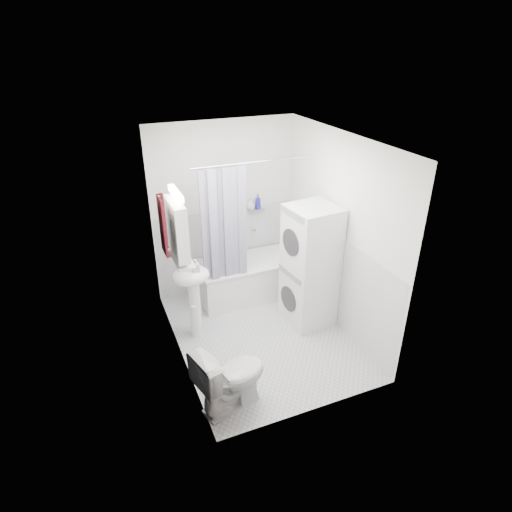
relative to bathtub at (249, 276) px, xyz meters
name	(u,v)px	position (x,y,z in m)	size (l,w,h in m)	color
floor	(261,334)	(-0.20, -0.92, -0.30)	(2.60, 2.60, 0.00)	silver
room_walls	(262,225)	(-0.20, -0.92, 1.19)	(2.60, 2.60, 2.60)	white
wainscot	(252,282)	(-0.20, -0.63, 0.30)	(1.98, 2.58, 2.58)	white
door	(193,307)	(-1.15, -1.47, 0.70)	(0.05, 2.00, 2.00)	brown
bathtub	(249,276)	(0.00, 0.00, 0.00)	(1.43, 0.68, 0.55)	white
tub_spout	(253,229)	(0.20, 0.33, 0.57)	(0.04, 0.04, 0.12)	silver
curtain_rod	(257,162)	(0.00, -0.28, 1.70)	(0.02, 0.02, 1.61)	silver
shower_curtain	(224,226)	(-0.43, -0.28, 0.95)	(0.55, 0.02, 1.45)	#151344
sink	(192,286)	(-0.96, -0.61, 0.40)	(0.44, 0.37, 1.04)	white
medicine_cabinet	(177,227)	(-1.11, -0.82, 1.26)	(0.13, 0.50, 0.71)	white
shelf	(182,259)	(-1.09, -0.82, 0.90)	(0.18, 0.54, 0.03)	silver
shower_caddy	(257,210)	(0.25, 0.32, 0.85)	(0.22, 0.06, 0.02)	silver
towel	(163,224)	(-1.14, -0.17, 1.05)	(0.07, 0.30, 0.73)	#540E1E
washer_dryer	(310,267)	(0.47, -0.85, 0.48)	(0.61, 0.61, 1.57)	white
toilet	(231,377)	(-0.92, -1.85, 0.06)	(0.41, 0.73, 0.72)	white
soap_pump	(196,270)	(-0.91, -0.67, 0.65)	(0.08, 0.17, 0.08)	gray
shelf_bottle	(185,261)	(-1.09, -0.97, 0.95)	(0.07, 0.18, 0.07)	gray
shelf_cup	(179,249)	(-1.09, -0.70, 0.96)	(0.10, 0.09, 0.10)	gray
shampoo_a	(250,206)	(0.15, 0.32, 0.92)	(0.13, 0.17, 0.13)	gray
shampoo_b	(258,206)	(0.27, 0.32, 0.90)	(0.08, 0.21, 0.08)	#292596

